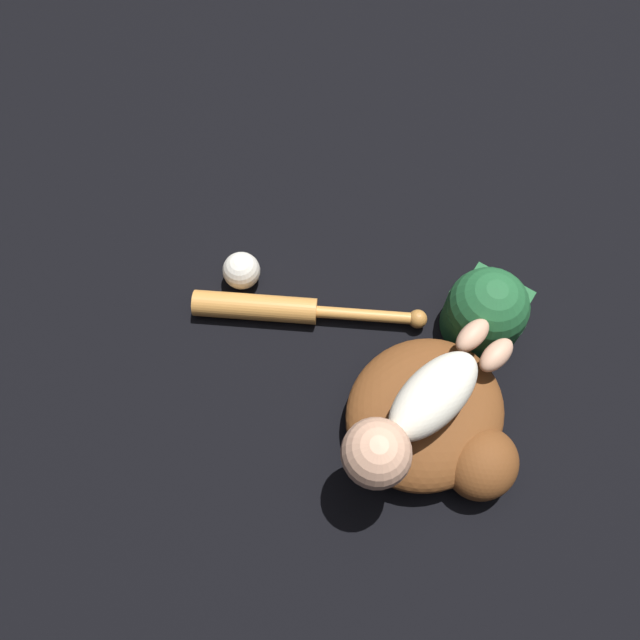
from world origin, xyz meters
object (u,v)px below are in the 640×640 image
baseball_bat (280,309)px  baseball (241,271)px  baseball_cap (486,311)px  baseball_glove (434,421)px  baby_figure (414,416)px

baseball_bat → baseball: baseball is taller
baseball_bat → baseball_cap: (-0.30, 0.27, 0.04)m
baseball_glove → baseball_cap: size_ratio=1.57×
baseball_bat → baseball_cap: 0.41m
baseball_glove → baseball_cap: baseball_cap is taller
baby_figure → baseball_bat: 0.37m
baby_figure → baseball_cap: bearing=-163.8°
baseball_glove → baseball_bat: bearing=-78.3°
baseball_glove → baseball: bearing=-79.5°
baseball_glove → baseball_bat: 0.37m
baby_figure → baseball: baby_figure is taller
baby_figure → baseball_cap: baby_figure is taller
baseball_bat → baseball: 0.12m
baseball_bat → baseball_cap: baseball_cap is taller
baseball_bat → baseball: (0.01, -0.11, 0.01)m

